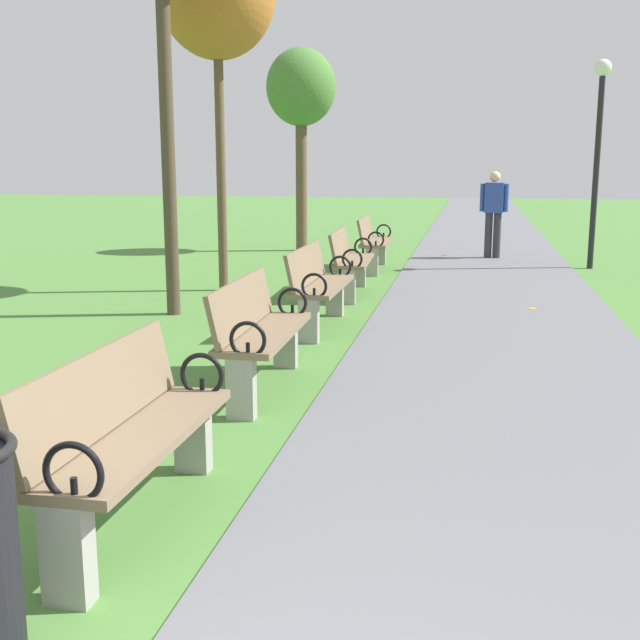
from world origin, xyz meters
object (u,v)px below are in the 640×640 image
at_px(lamp_post, 599,132).
at_px(park_bench_5, 350,260).
at_px(park_bench_2, 129,434).
at_px(park_bench_6, 373,242).
at_px(tree_3, 301,92).
at_px(pedestrian_walking, 494,210).
at_px(park_bench_3, 259,331).
at_px(park_bench_4, 318,285).

bearing_deg(lamp_post, park_bench_5, -136.24).
height_order(park_bench_2, park_bench_6, same).
distance_m(tree_3, pedestrian_walking, 4.53).
distance_m(park_bench_2, park_bench_5, 7.24).
bearing_deg(park_bench_3, park_bench_2, -90.00).
bearing_deg(park_bench_5, park_bench_3, -90.00).
bearing_deg(lamp_post, pedestrian_walking, 145.37).
height_order(park_bench_2, park_bench_4, same).
xyz_separation_m(park_bench_4, park_bench_5, (0.00, 2.29, 0.00)).
distance_m(park_bench_2, pedestrian_walking, 12.07).
relative_size(park_bench_5, tree_3, 0.40).
bearing_deg(park_bench_3, pedestrian_walking, 77.84).
relative_size(tree_3, lamp_post, 1.16).
xyz_separation_m(park_bench_5, lamp_post, (3.67, 3.51, 1.82)).
distance_m(park_bench_4, park_bench_6, 4.90).
bearing_deg(park_bench_3, park_bench_6, 90.00).
bearing_deg(park_bench_5, lamp_post, 43.76).
bearing_deg(lamp_post, park_bench_4, -122.32).
relative_size(park_bench_4, park_bench_5, 0.99).
xyz_separation_m(park_bench_2, park_bench_4, (-0.00, 4.95, 0.00)).
height_order(park_bench_4, tree_3, tree_3).
relative_size(park_bench_6, pedestrian_walking, 1.00).
height_order(park_bench_5, lamp_post, lamp_post).
distance_m(park_bench_5, lamp_post, 5.40).
bearing_deg(park_bench_5, park_bench_4, -90.00).
distance_m(pedestrian_walking, lamp_post, 2.42).
bearing_deg(tree_3, park_bench_6, -56.16).
height_order(park_bench_3, tree_3, tree_3).
relative_size(park_bench_2, lamp_post, 0.46).
bearing_deg(pedestrian_walking, tree_3, 169.70).
distance_m(park_bench_3, lamp_post, 9.24).
relative_size(park_bench_3, park_bench_6, 1.00).
bearing_deg(park_bench_2, park_bench_4, 90.00).
bearing_deg(park_bench_4, park_bench_5, 90.00).
bearing_deg(park_bench_5, tree_3, 108.92).
bearing_deg(park_bench_5, pedestrian_walking, 66.41).
xyz_separation_m(park_bench_3, park_bench_6, (0.00, 7.38, 0.00)).
xyz_separation_m(park_bench_4, lamp_post, (3.67, 5.80, 1.82)).
xyz_separation_m(park_bench_6, tree_3, (-1.83, 2.73, 2.71)).
distance_m(park_bench_4, tree_3, 8.31).
bearing_deg(pedestrian_walking, lamp_post, -34.63).
xyz_separation_m(park_bench_4, park_bench_6, (0.00, 4.90, 0.00)).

